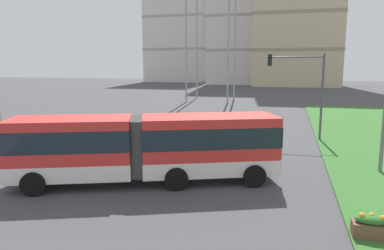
% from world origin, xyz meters
% --- Properties ---
extents(articulated_bus, '(11.84, 6.72, 3.00)m').
position_xyz_m(articulated_bus, '(-0.40, 10.20, 1.65)').
color(articulated_bus, red).
rests_on(articulated_bus, ground).
extents(car_grey_wagon, '(4.42, 2.07, 1.58)m').
position_xyz_m(car_grey_wagon, '(-6.04, 19.19, 0.75)').
color(car_grey_wagon, slate).
rests_on(car_grey_wagon, ground).
extents(flower_planter_2, '(1.10, 0.56, 0.74)m').
position_xyz_m(flower_planter_2, '(8.28, 6.88, 0.43)').
color(flower_planter_2, brown).
rests_on(flower_planter_2, grass_median).
extents(traffic_light_far_right, '(4.00, 0.28, 6.02)m').
position_xyz_m(traffic_light_far_right, '(6.58, 22.00, 4.15)').
color(traffic_light_far_right, '#474C51').
rests_on(traffic_light_far_right, ground).
extents(apartment_tower_west, '(19.22, 14.73, 39.70)m').
position_xyz_m(apartment_tower_west, '(-30.00, 110.35, 19.87)').
color(apartment_tower_west, silver).
rests_on(apartment_tower_west, ground).
extents(apartment_tower_westcentre, '(18.21, 18.02, 45.02)m').
position_xyz_m(apartment_tower_westcentre, '(-7.57, 101.25, 22.53)').
color(apartment_tower_westcentre, silver).
rests_on(apartment_tower_westcentre, ground).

